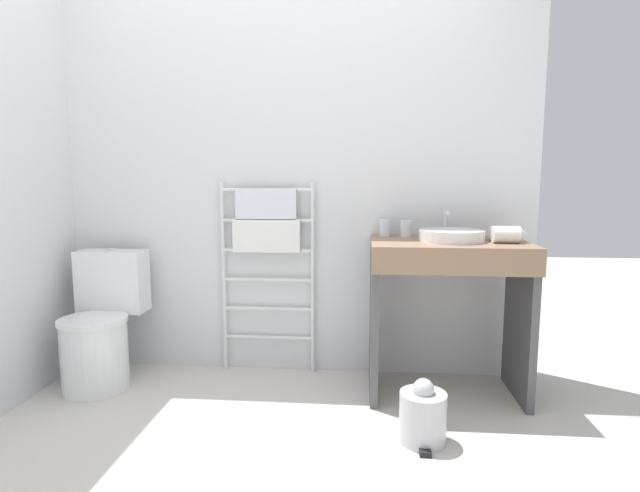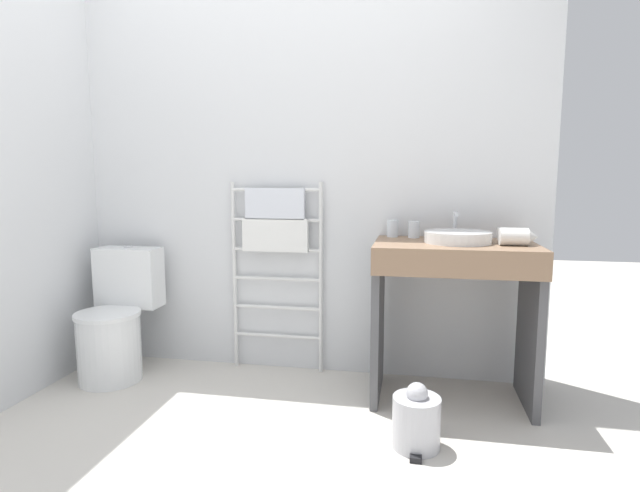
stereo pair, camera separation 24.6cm
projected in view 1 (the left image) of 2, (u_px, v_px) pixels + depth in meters
The scene contains 11 objects.
ground_plane at pixel (240, 491), 1.88m from camera, with size 12.00×12.00×0.00m, color beige.
wall_back at pixel (288, 159), 2.98m from camera, with size 2.89×0.12×2.57m, color silver.
toilet at pixel (101, 330), 2.82m from camera, with size 0.39×0.50×0.76m.
towel_radiator at pixel (267, 238), 2.94m from camera, with size 0.57×0.06×1.15m.
vanity_counter at pixel (447, 294), 2.66m from camera, with size 0.81×0.55×0.84m.
sink_basin at pixel (451, 235), 2.62m from camera, with size 0.34×0.34×0.06m.
faucet at pixel (446, 220), 2.80m from camera, with size 0.02×0.10×0.15m.
cup_near_wall at pixel (385, 228), 2.85m from camera, with size 0.06×0.06×0.10m.
cup_near_edge at pixel (406, 229), 2.82m from camera, with size 0.06×0.06×0.09m.
hair_dryer at pixel (506, 234), 2.56m from camera, with size 0.18×0.19×0.09m.
trash_bin at pixel (423, 415), 2.21m from camera, with size 0.21×0.24×0.29m.
Camera 1 is at (0.45, -1.71, 1.16)m, focal length 28.00 mm.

